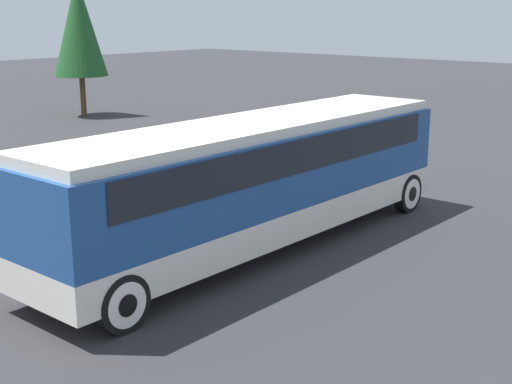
{
  "coord_description": "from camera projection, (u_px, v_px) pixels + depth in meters",
  "views": [
    {
      "loc": [
        -11.7,
        -10.0,
        5.27
      ],
      "look_at": [
        0.0,
        0.0,
        1.31
      ],
      "focal_mm": 50.0,
      "sensor_mm": 36.0,
      "label": 1
    }
  ],
  "objects": [
    {
      "name": "tour_bus",
      "position": [
        259.0,
        172.0,
        15.85
      ],
      "size": [
        11.5,
        2.57,
        2.92
      ],
      "color": "silver",
      "rests_on": "ground_plane"
    },
    {
      "name": "ground_plane",
      "position": [
        256.0,
        248.0,
        16.22
      ],
      "size": [
        120.0,
        120.0,
        0.0
      ],
      "primitive_type": "plane",
      "color": "#2D2D30"
    },
    {
      "name": "tree_center",
      "position": [
        79.0,
        26.0,
        35.22
      ],
      "size": [
        2.64,
        2.64,
        6.9
      ],
      "color": "brown",
      "rests_on": "ground_plane"
    },
    {
      "name": "parked_car_mid",
      "position": [
        198.0,
        155.0,
        22.96
      ],
      "size": [
        4.46,
        1.85,
        1.43
      ],
      "color": "navy",
      "rests_on": "ground_plane"
    }
  ]
}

